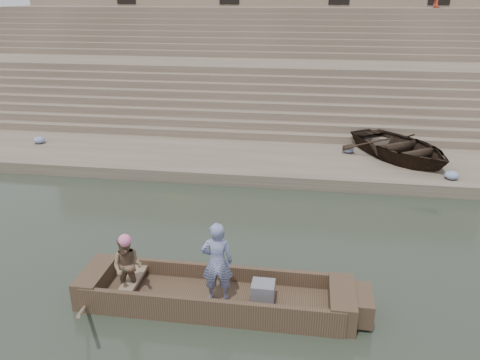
% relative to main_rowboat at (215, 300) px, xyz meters
% --- Properties ---
extents(ground, '(120.00, 120.00, 0.00)m').
position_rel_main_rowboat_xyz_m(ground, '(-1.84, 0.43, -0.11)').
color(ground, '#262E22').
rests_on(ground, ground).
extents(lower_landing, '(32.00, 4.00, 0.40)m').
position_rel_main_rowboat_xyz_m(lower_landing, '(-1.84, 8.43, 0.09)').
color(lower_landing, gray).
rests_on(lower_landing, ground).
extents(mid_landing, '(32.00, 3.00, 2.80)m').
position_rel_main_rowboat_xyz_m(mid_landing, '(-1.84, 15.93, 1.29)').
color(mid_landing, gray).
rests_on(mid_landing, ground).
extents(upper_landing, '(32.00, 3.00, 5.20)m').
position_rel_main_rowboat_xyz_m(upper_landing, '(-1.84, 22.93, 2.49)').
color(upper_landing, gray).
rests_on(upper_landing, ground).
extents(ghat_steps, '(32.00, 11.00, 5.20)m').
position_rel_main_rowboat_xyz_m(ghat_steps, '(-1.84, 17.62, 1.69)').
color(ghat_steps, gray).
rests_on(ghat_steps, ground).
extents(main_rowboat, '(5.00, 1.30, 0.22)m').
position_rel_main_rowboat_xyz_m(main_rowboat, '(0.00, 0.00, 0.00)').
color(main_rowboat, brown).
rests_on(main_rowboat, ground).
extents(rowboat_trim, '(6.04, 2.63, 1.97)m').
position_rel_main_rowboat_xyz_m(rowboat_trim, '(0.21, -0.01, 0.20)').
color(rowboat_trim, brown).
rests_on(rowboat_trim, ground).
extents(standing_man, '(0.68, 0.51, 1.71)m').
position_rel_main_rowboat_xyz_m(standing_man, '(0.08, -0.09, 0.96)').
color(standing_man, navy).
rests_on(standing_man, main_rowboat).
extents(rowing_man, '(0.64, 0.50, 1.30)m').
position_rel_main_rowboat_xyz_m(rowing_man, '(-1.74, -0.19, 0.76)').
color(rowing_man, '#2B8358').
rests_on(rowing_man, main_rowboat).
extents(television, '(0.46, 0.42, 0.40)m').
position_rel_main_rowboat_xyz_m(television, '(0.98, -0.00, 0.31)').
color(television, slate).
rests_on(television, main_rowboat).
extents(beached_rowboat, '(4.94, 5.26, 0.89)m').
position_rel_main_rowboat_xyz_m(beached_rowboat, '(5.03, 8.96, 0.73)').
color(beached_rowboat, '#2D2116').
rests_on(beached_rowboat, lower_landing).
extents(cloth_bundles, '(20.67, 2.75, 0.26)m').
position_rel_main_rowboat_xyz_m(cloth_bundles, '(-0.55, 8.24, 0.42)').
color(cloth_bundles, '#3F5999').
rests_on(cloth_bundles, lower_landing).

